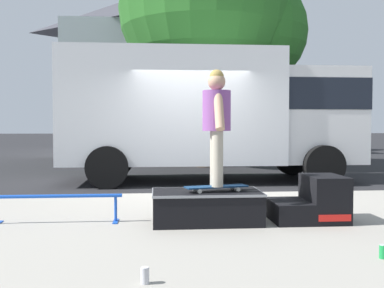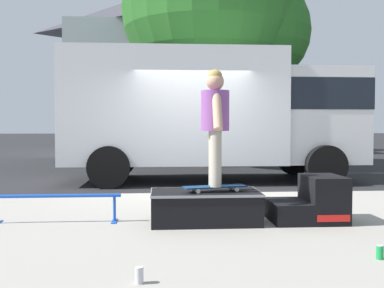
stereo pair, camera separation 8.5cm
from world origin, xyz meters
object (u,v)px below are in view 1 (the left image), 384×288
object	(u,v)px
box_truck	(212,110)
street_tree_main	(215,14)
soda_can	(383,252)
soda_can_b	(145,275)
kicker_ramp	(313,202)
skateboard	(216,187)
skate_box	(207,206)
skater_kid	(217,118)
grind_rail	(57,201)

from	to	relation	value
box_truck	street_tree_main	world-z (taller)	street_tree_main
soda_can	soda_can_b	xyz separation A→B (m)	(-2.13, -0.47, 0.00)
street_tree_main	soda_can_b	bearing A→B (deg)	-100.33
kicker_ramp	box_truck	world-z (taller)	box_truck
kicker_ramp	skateboard	bearing A→B (deg)	-177.70
skate_box	soda_can_b	bearing A→B (deg)	-108.78
kicker_ramp	street_tree_main	world-z (taller)	street_tree_main
box_truck	skateboard	bearing A→B (deg)	-96.64
skater_kid	box_truck	xyz separation A→B (m)	(0.61, 5.25, 0.28)
kicker_ramp	grind_rail	xyz separation A→B (m)	(-3.21, 0.14, 0.03)
kicker_ramp	soda_can	xyz separation A→B (m)	(0.06, -1.62, -0.18)
skater_kid	soda_can	distance (m)	2.39
soda_can	soda_can_b	size ratio (longest dim) A/B	1.00
skateboard	soda_can_b	size ratio (longest dim) A/B	6.39
skate_box	street_tree_main	size ratio (longest dim) A/B	0.17
box_truck	street_tree_main	bearing A→B (deg)	81.32
grind_rail	soda_can	distance (m)	3.72
grind_rail	box_truck	size ratio (longest dim) A/B	0.23
soda_can_b	box_truck	world-z (taller)	box_truck
skate_box	skateboard	xyz separation A→B (m)	(0.12, -0.05, 0.24)
skate_box	box_truck	world-z (taller)	box_truck
skate_box	grind_rail	world-z (taller)	skate_box
grind_rail	soda_can_b	xyz separation A→B (m)	(1.13, -2.24, -0.21)
skater_kid	box_truck	bearing A→B (deg)	83.36
soda_can	grind_rail	bearing A→B (deg)	151.57
skater_kid	kicker_ramp	bearing A→B (deg)	2.30
box_truck	street_tree_main	distance (m)	4.93
skate_box	skateboard	distance (m)	0.27
grind_rail	street_tree_main	size ratio (longest dim) A/B	0.20
skate_box	kicker_ramp	size ratio (longest dim) A/B	1.49
skate_box	street_tree_main	world-z (taller)	street_tree_main
skateboard	box_truck	size ratio (longest dim) A/B	0.12
skateboard	soda_can_b	bearing A→B (deg)	-112.03
kicker_ramp	soda_can	distance (m)	1.64
skater_kid	street_tree_main	distance (m)	9.68
soda_can_b	soda_can	bearing A→B (deg)	12.51
kicker_ramp	soda_can	size ratio (longest dim) A/B	7.16
grind_rail	soda_can	xyz separation A→B (m)	(3.27, -1.77, -0.21)
soda_can_b	street_tree_main	size ratio (longest dim) A/B	0.02
skateboard	skater_kid	xyz separation A→B (m)	(0.00, -0.00, 0.85)
soda_can	skate_box	bearing A→B (deg)	131.15
kicker_ramp	grind_rail	world-z (taller)	kicker_ramp
skate_box	kicker_ramp	distance (m)	1.36
skate_box	soda_can	size ratio (longest dim) A/B	10.65
skate_box	soda_can	distance (m)	2.16
kicker_ramp	soda_can_b	world-z (taller)	kicker_ramp
soda_can_b	kicker_ramp	bearing A→B (deg)	45.35
kicker_ramp	soda_can_b	bearing A→B (deg)	-134.65
soda_can_b	box_truck	xyz separation A→B (m)	(1.44, 7.29, 1.52)
soda_can_b	skate_box	bearing A→B (deg)	71.22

